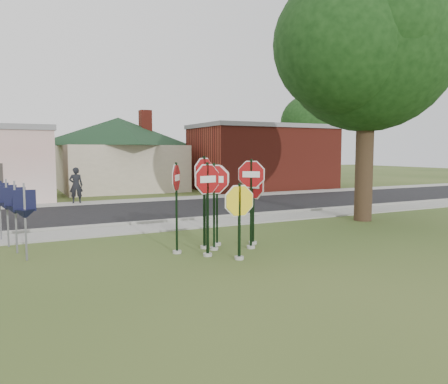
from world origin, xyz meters
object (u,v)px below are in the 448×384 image
pedestrian (76,185)px  stop_sign_left (207,195)px  stop_sign_yellow (239,212)px  stop_sign_center (214,193)px  oak_tree (368,44)px

pedestrian → stop_sign_left: bearing=106.5°
stop_sign_yellow → stop_sign_center: bearing=95.0°
stop_sign_center → pedestrian: (-1.91, 13.02, -0.61)m
stop_sign_yellow → pedestrian: stop_sign_yellow is taller
stop_sign_center → stop_sign_yellow: size_ratio=1.23×
stop_sign_yellow → pedestrian: (-2.02, 14.30, -0.24)m
stop_sign_yellow → stop_sign_left: (-0.59, 0.69, 0.40)m
stop_sign_left → pedestrian: size_ratio=1.38×
stop_sign_left → oak_tree: (8.15, 2.68, 5.36)m
stop_sign_left → oak_tree: bearing=18.2°
stop_sign_center → oak_tree: oak_tree is taller
stop_sign_left → oak_tree: oak_tree is taller
stop_sign_center → oak_tree: (7.67, 2.09, 5.38)m
stop_sign_center → oak_tree: size_ratio=0.25×
oak_tree → pedestrian: (-9.58, 10.93, -5.99)m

